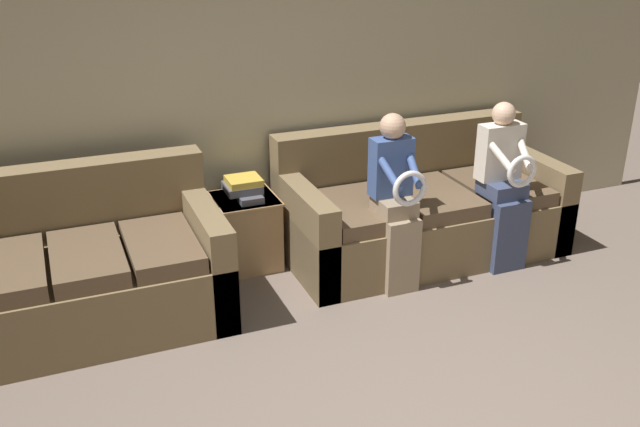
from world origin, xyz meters
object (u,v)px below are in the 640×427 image
child_left_seated (396,195)px  side_shelf (246,231)px  child_right_seated (504,180)px  book_stack (244,188)px  couch_side (88,273)px  couch_main (420,211)px

child_left_seated → side_shelf: bearing=142.4°
child_left_seated → child_right_seated: (0.88, -0.00, -0.02)m
child_right_seated → book_stack: child_right_seated is taller
couch_side → child_left_seated: (2.01, -0.30, 0.34)m
child_left_seated → side_shelf: size_ratio=2.27×
child_right_seated → book_stack: bearing=159.0°
couch_main → child_left_seated: 0.70m
child_left_seated → side_shelf: 1.17m
couch_main → side_shelf: size_ratio=3.89×
child_left_seated → side_shelf: child_left_seated is taller
couch_side → book_stack: size_ratio=5.22×
side_shelf → book_stack: size_ratio=1.68×
child_left_seated → book_stack: 1.10m
book_stack → couch_main: bearing=-10.9°
side_shelf → book_stack: bearing=114.8°
side_shelf → couch_side: bearing=-162.3°
couch_side → book_stack: couch_side is taller
couch_main → child_right_seated: 0.69m
book_stack → child_left_seated: bearing=-37.6°
side_shelf → child_left_seated: bearing=-37.6°
couch_side → child_left_seated: size_ratio=1.37×
couch_side → child_right_seated: 2.92m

